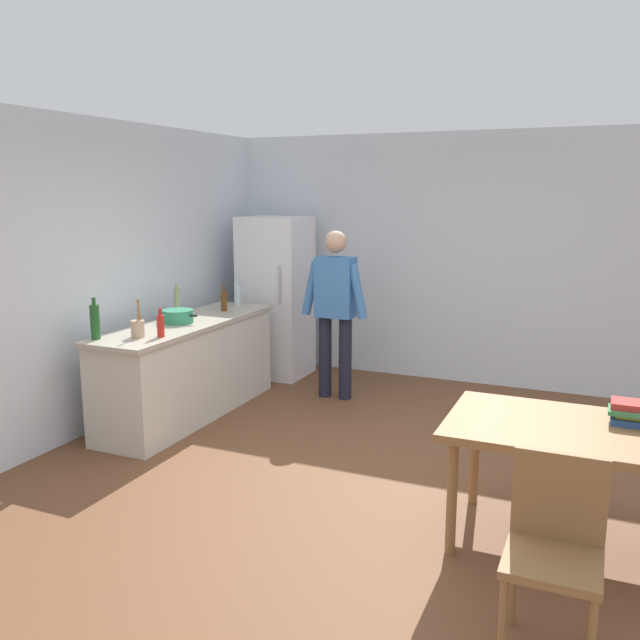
# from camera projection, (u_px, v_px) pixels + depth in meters

# --- Properties ---
(ground_plane) EXTENTS (14.00, 14.00, 0.00)m
(ground_plane) POSITION_uv_depth(u_px,v_px,m) (360.00, 485.00, 4.80)
(ground_plane) COLOR brown
(wall_back) EXTENTS (6.40, 0.12, 2.70)m
(wall_back) POSITION_uv_depth(u_px,v_px,m) (456.00, 259.00, 7.24)
(wall_back) COLOR silver
(wall_back) RESTS_ON ground_plane
(wall_left) EXTENTS (0.12, 5.60, 2.70)m
(wall_left) POSITION_uv_depth(u_px,v_px,m) (86.00, 277.00, 5.74)
(wall_left) COLOR silver
(wall_left) RESTS_ON ground_plane
(kitchen_counter) EXTENTS (0.64, 2.20, 0.90)m
(kitchen_counter) POSITION_uv_depth(u_px,v_px,m) (189.00, 368.00, 6.22)
(kitchen_counter) COLOR beige
(kitchen_counter) RESTS_ON ground_plane
(refrigerator) EXTENTS (0.70, 0.67, 1.80)m
(refrigerator) POSITION_uv_depth(u_px,v_px,m) (276.00, 297.00, 7.53)
(refrigerator) COLOR white
(refrigerator) RESTS_ON ground_plane
(person) EXTENTS (0.70, 0.22, 1.70)m
(person) POSITION_uv_depth(u_px,v_px,m) (335.00, 303.00, 6.65)
(person) COLOR #1E1E2D
(person) RESTS_ON ground_plane
(dining_table) EXTENTS (1.40, 0.90, 0.75)m
(dining_table) POSITION_uv_depth(u_px,v_px,m) (570.00, 439.00, 3.85)
(dining_table) COLOR olive
(dining_table) RESTS_ON ground_plane
(chair) EXTENTS (0.42, 0.42, 0.91)m
(chair) POSITION_uv_depth(u_px,v_px,m) (555.00, 540.00, 3.01)
(chair) COLOR olive
(chair) RESTS_ON ground_plane
(cooking_pot) EXTENTS (0.40, 0.28, 0.12)m
(cooking_pot) POSITION_uv_depth(u_px,v_px,m) (178.00, 316.00, 6.06)
(cooking_pot) COLOR #2D845B
(cooking_pot) RESTS_ON kitchen_counter
(utensil_jar) EXTENTS (0.11, 0.11, 0.32)m
(utensil_jar) POSITION_uv_depth(u_px,v_px,m) (138.00, 328.00, 5.46)
(utensil_jar) COLOR tan
(utensil_jar) RESTS_ON kitchen_counter
(bottle_beer_brown) EXTENTS (0.06, 0.06, 0.26)m
(bottle_beer_brown) POSITION_uv_depth(u_px,v_px,m) (224.00, 300.00, 6.65)
(bottle_beer_brown) COLOR #5B3314
(bottle_beer_brown) RESTS_ON kitchen_counter
(bottle_sauce_red) EXTENTS (0.06, 0.06, 0.24)m
(bottle_sauce_red) POSITION_uv_depth(u_px,v_px,m) (161.00, 325.00, 5.47)
(bottle_sauce_red) COLOR #B22319
(bottle_sauce_red) RESTS_ON kitchen_counter
(bottle_vinegar_tall) EXTENTS (0.06, 0.06, 0.32)m
(bottle_vinegar_tall) POSITION_uv_depth(u_px,v_px,m) (177.00, 302.00, 6.39)
(bottle_vinegar_tall) COLOR gray
(bottle_vinegar_tall) RESTS_ON kitchen_counter
(bottle_wine_green) EXTENTS (0.08, 0.08, 0.34)m
(bottle_wine_green) POSITION_uv_depth(u_px,v_px,m) (95.00, 321.00, 5.38)
(bottle_wine_green) COLOR #1E5123
(bottle_wine_green) RESTS_ON kitchen_counter
(bottle_water_clear) EXTENTS (0.07, 0.07, 0.30)m
(bottle_water_clear) POSITION_uv_depth(u_px,v_px,m) (237.00, 293.00, 7.01)
(bottle_water_clear) COLOR silver
(bottle_water_clear) RESTS_ON kitchen_counter
(book_stack) EXTENTS (0.28, 0.21, 0.13)m
(book_stack) POSITION_uv_depth(u_px,v_px,m) (633.00, 414.00, 3.86)
(book_stack) COLOR #284C8E
(book_stack) RESTS_ON dining_table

